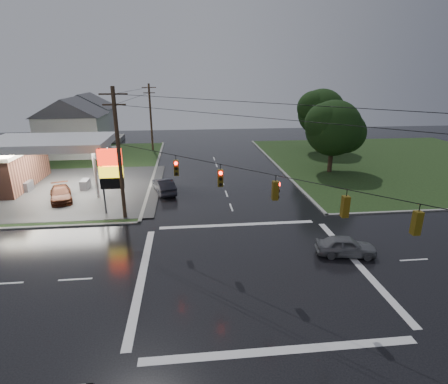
{
  "coord_description": "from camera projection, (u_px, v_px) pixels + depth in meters",
  "views": [
    {
      "loc": [
        -3.95,
        -19.3,
        11.87
      ],
      "look_at": [
        -1.14,
        6.75,
        3.0
      ],
      "focal_mm": 28.0,
      "sensor_mm": 36.0,
      "label": 1
    }
  ],
  "objects": [
    {
      "name": "car_pump",
      "position": [
        61.0,
        194.0,
        34.33
      ],
      "size": [
        3.39,
        5.11,
        1.37
      ],
      "primitive_type": "imported",
      "rotation": [
        0.0,
        0.0,
        0.34
      ],
      "color": "#4E2212",
      "rests_on": "ground"
    },
    {
      "name": "house_near",
      "position": [
        73.0,
        126.0,
        52.74
      ],
      "size": [
        11.05,
        8.48,
        8.6
      ],
      "color": "silver",
      "rests_on": "ground"
    },
    {
      "name": "car_crossing",
      "position": [
        346.0,
        246.0,
        23.92
      ],
      "size": [
        4.25,
        2.29,
        1.37
      ],
      "primitive_type": "imported",
      "rotation": [
        0.0,
        0.0,
        1.4
      ],
      "color": "slate",
      "rests_on": "ground"
    },
    {
      "name": "tree_ne_near",
      "position": [
        335.0,
        128.0,
        42.75
      ],
      "size": [
        7.99,
        6.8,
        8.98
      ],
      "color": "black",
      "rests_on": "ground"
    },
    {
      "name": "ground",
      "position": [
        253.0,
        269.0,
        22.38
      ],
      "size": [
        120.0,
        120.0,
        0.0
      ],
      "primitive_type": "plane",
      "color": "black",
      "rests_on": "ground"
    },
    {
      "name": "grass_nw",
      "position": [
        13.0,
        172.0,
        44.21
      ],
      "size": [
        36.0,
        36.0,
        0.08
      ],
      "primitive_type": "cube",
      "color": "black",
      "rests_on": "ground"
    },
    {
      "name": "pylon_sign",
      "position": [
        111.0,
        171.0,
        29.92
      ],
      "size": [
        2.0,
        0.35,
        6.0
      ],
      "color": "#59595E",
      "rests_on": "ground"
    },
    {
      "name": "utility_pole_n",
      "position": [
        151.0,
        116.0,
        55.45
      ],
      "size": [
        2.2,
        0.32,
        10.5
      ],
      "color": "#382619",
      "rests_on": "ground"
    },
    {
      "name": "traffic_signals",
      "position": [
        256.0,
        172.0,
        20.29
      ],
      "size": [
        26.87,
        26.87,
        1.47
      ],
      "color": "black",
      "rests_on": "ground"
    },
    {
      "name": "house_far",
      "position": [
        87.0,
        117.0,
        63.94
      ],
      "size": [
        11.05,
        8.48,
        8.6
      ],
      "color": "silver",
      "rests_on": "ground"
    },
    {
      "name": "car_north",
      "position": [
        164.0,
        186.0,
        36.54
      ],
      "size": [
        2.88,
        4.99,
        1.56
      ],
      "primitive_type": "imported",
      "rotation": [
        0.0,
        0.0,
        3.42
      ],
      "color": "black",
      "rests_on": "ground"
    },
    {
      "name": "tree_ne_far",
      "position": [
        322.0,
        113.0,
        54.15
      ],
      "size": [
        8.46,
        7.2,
        9.8
      ],
      "color": "black",
      "rests_on": "ground"
    },
    {
      "name": "utility_pole_nw",
      "position": [
        119.0,
        153.0,
        28.53
      ],
      "size": [
        2.2,
        0.32,
        11.0
      ],
      "color": "#382619",
      "rests_on": "ground"
    },
    {
      "name": "grass_ne",
      "position": [
        399.0,
        162.0,
        49.49
      ],
      "size": [
        36.0,
        36.0,
        0.08
      ],
      "primitive_type": "cube",
      "color": "black",
      "rests_on": "ground"
    }
  ]
}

